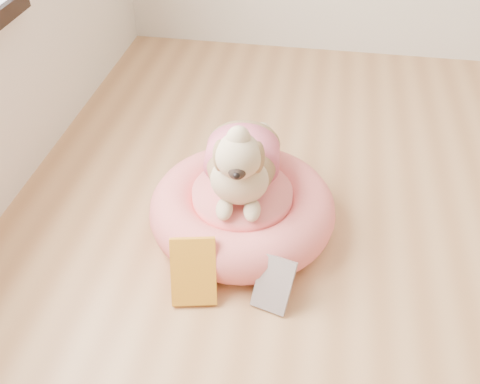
% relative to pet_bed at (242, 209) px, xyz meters
% --- Properties ---
extents(pet_bed, '(0.69, 0.69, 0.18)m').
position_rel_pet_bed_xyz_m(pet_bed, '(0.00, 0.00, 0.00)').
color(pet_bed, '#EC5C65').
rests_on(pet_bed, floor).
extents(dog, '(0.37, 0.50, 0.34)m').
position_rel_pet_bed_xyz_m(dog, '(-0.01, 0.02, 0.26)').
color(dog, brown).
rests_on(dog, pet_bed).
extents(book_yellow, '(0.17, 0.16, 0.21)m').
position_rel_pet_bed_xyz_m(book_yellow, '(-0.10, -0.34, 0.02)').
color(book_yellow, yellow).
rests_on(book_yellow, floor).
extents(book_white, '(0.14, 0.14, 0.16)m').
position_rel_pet_bed_xyz_m(book_white, '(0.16, -0.33, -0.01)').
color(book_white, white).
rests_on(book_white, floor).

